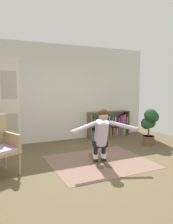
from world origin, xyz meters
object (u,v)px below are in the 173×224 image
Objects in this scene: potted_plant at (150,121)px; person_skier at (102,132)px; bookshelf at (109,125)px; skis_pair at (99,160)px.

potted_plant is 2.11m from person_skier.
bookshelf is at bearing 108.14° from potted_plant.
bookshelf is 1.55m from potted_plant.
person_skier is (-1.49, -2.20, 0.32)m from bookshelf.
potted_plant is (0.47, -1.44, 0.31)m from bookshelf.
skis_pair is (-1.46, -2.04, -0.34)m from bookshelf.
skis_pair is (-1.94, -0.59, -0.65)m from potted_plant.
person_skier reaches higher than bookshelf.
person_skier is at bearing -124.21° from bookshelf.
potted_plant is at bearing 21.01° from person_skier.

